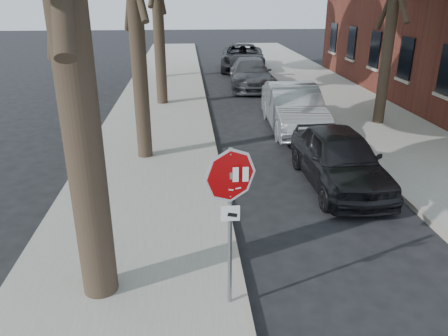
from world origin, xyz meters
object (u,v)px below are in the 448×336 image
Objects in this scene: stop_sign at (230,199)px; car_c at (251,74)px; car_a at (339,158)px; car_b at (294,108)px; car_d at (243,57)px.

stop_sign is 17.90m from car_c.
car_a is 13.01m from car_c.
stop_sign is 0.52× the size of car_b.
car_b is 7.92m from car_c.
car_a is 18.90m from car_d.
car_b reaches higher than car_c.
car_d reaches higher than car_b.
car_c reaches higher than car_a.
stop_sign reaches higher than car_a.
car_a is 0.88× the size of car_b.
car_c is at bearing 91.61° from car_a.
car_c is 0.88× the size of car_d.
car_c is (-0.47, 13.00, 0.01)m from car_a.
car_b is at bearing 71.28° from stop_sign.
car_d is (-0.15, 18.90, 0.08)m from car_a.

